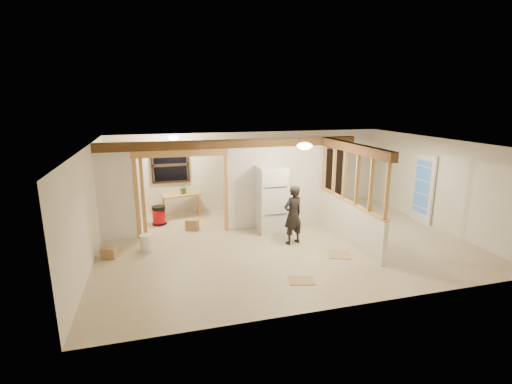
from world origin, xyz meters
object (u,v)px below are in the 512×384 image
object	(u,v)px
refrigerator	(271,199)
shop_vac	(159,215)
woman	(293,215)
work_table	(181,205)
bookshelf	(328,177)

from	to	relation	value
refrigerator	shop_vac	bearing A→B (deg)	154.81
woman	shop_vac	xyz separation A→B (m)	(-3.20, 2.40, -0.47)
woman	work_table	bearing A→B (deg)	-68.36
woman	bookshelf	distance (m)	4.11
shop_vac	refrigerator	bearing A→B (deg)	-25.19
refrigerator	work_table	distance (m)	3.05
refrigerator	work_table	size ratio (longest dim) A/B	1.55
woman	shop_vac	size ratio (longest dim) A/B	2.73
refrigerator	bookshelf	xyz separation A→B (m)	(2.75, 2.24, 0.03)
work_table	bookshelf	world-z (taller)	bookshelf
refrigerator	work_table	world-z (taller)	refrigerator
refrigerator	shop_vac	world-z (taller)	refrigerator
work_table	refrigerator	bearing A→B (deg)	-52.84
refrigerator	shop_vac	distance (m)	3.32
refrigerator	work_table	xyz separation A→B (m)	(-2.27, 1.96, -0.53)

